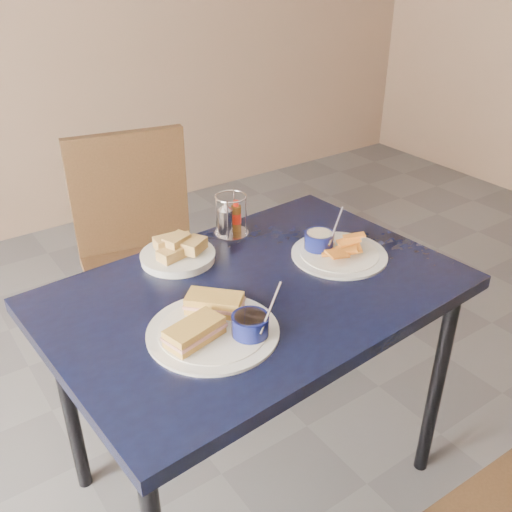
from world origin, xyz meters
TOP-DOWN VIEW (x-y plane):
  - dining_table at (0.10, 0.25)m, footprint 1.16×0.81m
  - chair_far at (0.08, 1.03)m, footprint 0.53×0.52m
  - sandwich_plate at (-0.10, 0.14)m, footprint 0.33×0.32m
  - plantain_plate at (0.39, 0.26)m, footprint 0.29×0.29m
  - bread_basket at (-0.01, 0.50)m, footprint 0.22×0.22m
  - condiment_caddy at (0.21, 0.55)m, footprint 0.11×0.11m

SIDE VIEW (x-z plane):
  - chair_far at x=0.08m, z-range 0.07..1.03m
  - dining_table at x=0.10m, z-range 0.30..1.05m
  - plantain_plate at x=0.39m, z-range 0.71..0.83m
  - sandwich_plate at x=-0.10m, z-range 0.71..0.83m
  - bread_basket at x=-0.01m, z-range 0.74..0.82m
  - condiment_caddy at x=0.21m, z-range 0.74..0.87m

